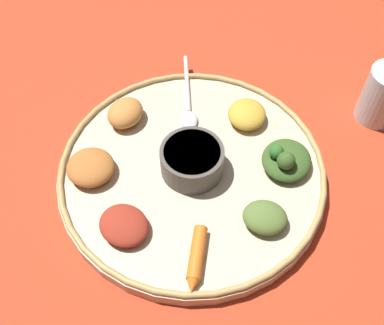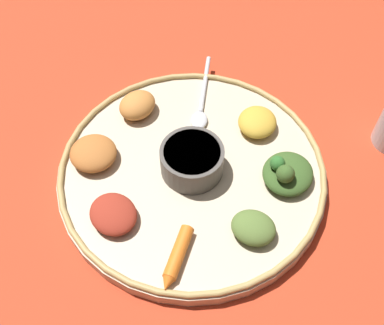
{
  "view_description": "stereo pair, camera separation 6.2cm",
  "coord_description": "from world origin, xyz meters",
  "px_view_note": "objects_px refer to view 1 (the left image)",
  "views": [
    {
      "loc": [
        0.35,
        0.09,
        0.54
      ],
      "look_at": [
        0.0,
        0.0,
        0.04
      ],
      "focal_mm": 43.67,
      "sensor_mm": 36.0,
      "label": 1
    },
    {
      "loc": [
        0.33,
        0.14,
        0.54
      ],
      "look_at": [
        0.0,
        0.0,
        0.04
      ],
      "focal_mm": 43.67,
      "sensor_mm": 36.0,
      "label": 2
    }
  ],
  "objects_px": {
    "center_bowl": "(192,160)",
    "spoon": "(188,103)",
    "greens_pile": "(286,160)",
    "carrot_near_spoon": "(196,258)",
    "drinking_glass": "(382,98)"
  },
  "relations": [
    {
      "from": "center_bowl",
      "to": "drinking_glass",
      "type": "height_order",
      "value": "drinking_glass"
    },
    {
      "from": "center_bowl",
      "to": "spoon",
      "type": "xyz_separation_m",
      "value": [
        -0.11,
        -0.03,
        -0.02
      ]
    },
    {
      "from": "center_bowl",
      "to": "spoon",
      "type": "bearing_deg",
      "value": -163.36
    },
    {
      "from": "carrot_near_spoon",
      "to": "drinking_glass",
      "type": "bearing_deg",
      "value": 145.94
    },
    {
      "from": "spoon",
      "to": "greens_pile",
      "type": "distance_m",
      "value": 0.17
    },
    {
      "from": "center_bowl",
      "to": "spoon",
      "type": "distance_m",
      "value": 0.12
    },
    {
      "from": "greens_pile",
      "to": "drinking_glass",
      "type": "bearing_deg",
      "value": 139.35
    },
    {
      "from": "greens_pile",
      "to": "carrot_near_spoon",
      "type": "xyz_separation_m",
      "value": [
        0.16,
        -0.08,
        -0.01
      ]
    },
    {
      "from": "center_bowl",
      "to": "drinking_glass",
      "type": "xyz_separation_m",
      "value": [
        -0.18,
        0.24,
        -0.0
      ]
    },
    {
      "from": "spoon",
      "to": "drinking_glass",
      "type": "bearing_deg",
      "value": 103.46
    },
    {
      "from": "carrot_near_spoon",
      "to": "drinking_glass",
      "type": "distance_m",
      "value": 0.37
    },
    {
      "from": "spoon",
      "to": "carrot_near_spoon",
      "type": "relative_size",
      "value": 1.8
    },
    {
      "from": "greens_pile",
      "to": "carrot_near_spoon",
      "type": "bearing_deg",
      "value": -27.23
    },
    {
      "from": "spoon",
      "to": "carrot_near_spoon",
      "type": "distance_m",
      "value": 0.25
    },
    {
      "from": "spoon",
      "to": "greens_pile",
      "type": "relative_size",
      "value": 1.93
    }
  ]
}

